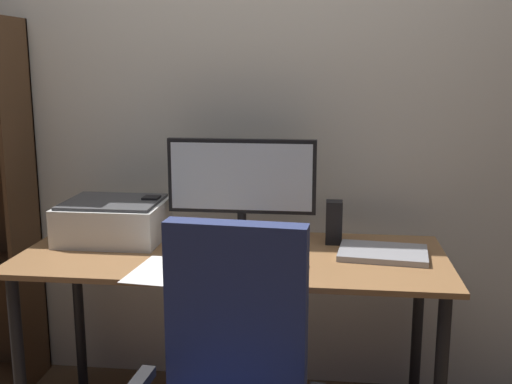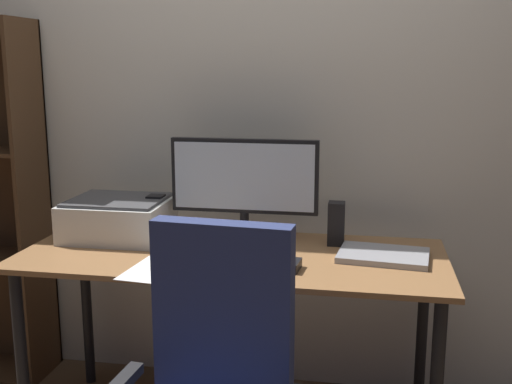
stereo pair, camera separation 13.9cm
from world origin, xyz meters
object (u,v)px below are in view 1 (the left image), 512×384
laptop (383,253)px  printer (114,220)px  speaker_left (152,217)px  mouse (295,265)px  desk (233,276)px  speaker_right (334,222)px  monitor (242,182)px  keyboard (230,263)px  coffee_mug (251,245)px

laptop → printer: 1.07m
speaker_left → laptop: bearing=-9.0°
speaker_left → printer: size_ratio=0.42×
mouse → speaker_left: bearing=156.2°
desk → speaker_right: size_ratio=9.32×
mouse → desk: bearing=152.8°
mouse → monitor: bearing=129.6°
mouse → laptop: size_ratio=0.30×
laptop → mouse: bearing=-142.3°
keyboard → coffee_mug: (0.06, 0.10, 0.04)m
monitor → speaker_left: 0.40m
coffee_mug → laptop: 0.49m
keyboard → monitor: bearing=93.1°
keyboard → laptop: bearing=19.9°
laptop → desk: bearing=-169.9°
laptop → printer: bearing=-178.6°
keyboard → speaker_right: bearing=43.4°
laptop → speaker_left: size_ratio=1.88×
monitor → keyboard: (0.00, -0.32, -0.23)m
mouse → speaker_left: speaker_left is taller
laptop → speaker_right: 0.24m
laptop → coffee_mug: bearing=-164.6°
monitor → speaker_right: size_ratio=3.47×
keyboard → speaker_left: speaker_left is taller
coffee_mug → speaker_left: 0.49m
laptop → keyboard: bearing=-155.9°
desk → monitor: size_ratio=2.69×
desk → speaker_right: speaker_right is taller
keyboard → laptop: 0.57m
monitor → laptop: bearing=-15.6°
desk → mouse: bearing=-32.6°
desk → speaker_left: size_ratio=9.32×
laptop → speaker_left: (-0.91, 0.14, 0.07)m
mouse → printer: bearing=164.5°
mouse → printer: (-0.74, 0.28, 0.06)m
keyboard → speaker_right: speaker_right is taller
coffee_mug → printer: 0.60m
mouse → laptop: 0.37m
laptop → printer: size_ratio=0.80×
coffee_mug → laptop: size_ratio=0.32×
desk → monitor: monitor is taller
monitor → mouse: size_ratio=6.14×
speaker_left → speaker_right: (0.73, 0.00, 0.00)m
mouse → printer: size_ratio=0.24×
coffee_mug → keyboard: bearing=-123.0°
speaker_left → speaker_right: 0.73m
monitor → printer: bearing=-173.5°
coffee_mug → speaker_left: speaker_left is taller
speaker_left → printer: bearing=-160.9°
keyboard → speaker_right: (0.36, 0.32, 0.08)m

